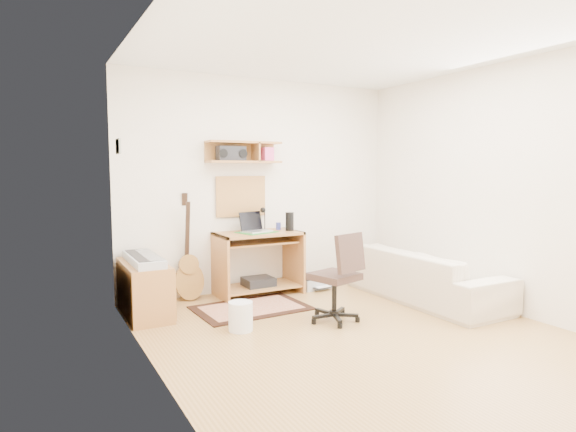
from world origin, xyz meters
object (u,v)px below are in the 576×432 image
task_chair (334,276)px  printer (313,281)px  desk (258,263)px  sofa (425,267)px  cabinet (144,289)px

task_chair → printer: bearing=51.7°
desk → sofa: bearing=-36.1°
cabinet → printer: cabinet is taller
task_chair → sofa: bearing=-9.0°
desk → sofa: 1.94m
task_chair → cabinet: task_chair is taller
cabinet → desk: bearing=9.2°
task_chair → cabinet: size_ratio=1.00×
task_chair → cabinet: bearing=130.2°
cabinet → sofa: (2.96, -0.92, 0.11)m
cabinet → sofa: sofa is taller
cabinet → printer: 2.14m
cabinet → printer: size_ratio=2.16×
cabinet → sofa: bearing=-17.2°
printer → sofa: size_ratio=0.21×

